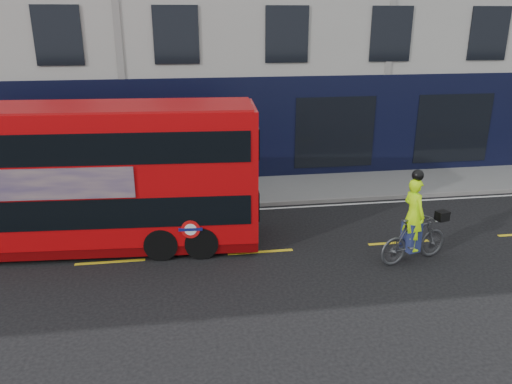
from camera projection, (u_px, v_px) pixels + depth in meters
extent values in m
plane|color=black|center=(102.00, 291.00, 11.69)|extent=(120.00, 120.00, 0.00)
cube|color=slate|center=(127.00, 196.00, 17.74)|extent=(60.00, 3.00, 0.12)
cube|color=slate|center=(123.00, 212.00, 16.34)|extent=(60.00, 0.12, 0.13)
cube|color=black|center=(127.00, 134.00, 18.48)|extent=(50.00, 0.08, 4.00)
cube|color=silver|center=(122.00, 217.00, 16.08)|extent=(58.00, 0.10, 0.01)
cube|color=#BA070A|center=(73.00, 173.00, 13.31)|extent=(9.86, 2.84, 3.50)
cube|color=#5D0305|center=(81.00, 237.00, 13.93)|extent=(9.86, 2.79, 0.27)
cube|color=black|center=(77.00, 200.00, 13.56)|extent=(9.48, 2.85, 0.80)
cube|color=black|center=(69.00, 140.00, 13.01)|extent=(9.48, 2.85, 0.80)
cube|color=#9A0B0D|center=(65.00, 107.00, 12.73)|extent=(9.66, 2.74, 0.07)
cube|color=black|center=(256.00, 195.00, 13.96)|extent=(0.17, 1.99, 0.80)
cube|color=black|center=(256.00, 136.00, 13.41)|extent=(0.17, 1.99, 0.80)
cube|color=#A0816F|center=(24.00, 185.00, 12.15)|extent=(5.31, 0.38, 0.80)
cylinder|color=red|center=(191.00, 229.00, 12.91)|extent=(0.50, 0.05, 0.50)
cylinder|color=white|center=(191.00, 229.00, 12.90)|extent=(0.32, 0.04, 0.32)
cube|color=#0C1459|center=(191.00, 230.00, 12.90)|extent=(0.62, 0.06, 0.08)
cylinder|color=black|center=(202.00, 227.00, 14.15)|extent=(1.03, 2.32, 0.89)
cylinder|color=black|center=(164.00, 229.00, 14.06)|extent=(1.03, 2.32, 0.89)
imported|color=#424447|center=(414.00, 239.00, 12.96)|extent=(2.14, 1.10, 1.24)
imported|color=#ACEF08|center=(414.00, 214.00, 12.68)|extent=(0.62, 0.79, 1.90)
cube|color=black|center=(442.00, 216.00, 13.12)|extent=(0.37, 0.32, 0.25)
cube|color=navy|center=(411.00, 236.00, 12.88)|extent=(0.44, 0.50, 0.79)
sphere|color=black|center=(418.00, 175.00, 12.33)|extent=(0.29, 0.29, 0.29)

